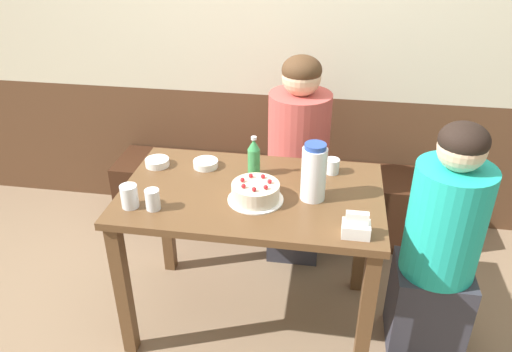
{
  "coord_description": "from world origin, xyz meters",
  "views": [
    {
      "loc": [
        0.33,
        -1.91,
        1.92
      ],
      "look_at": [
        0.01,
        0.05,
        0.81
      ],
      "focal_mm": 35.0,
      "sensor_mm": 36.0,
      "label": 1
    }
  ],
  "objects_px": {
    "glass_tumbler_short": "(153,200)",
    "person_teal_shirt": "(440,250)",
    "bench_seat": "(273,198)",
    "water_pitcher": "(314,172)",
    "glass_shot_small": "(332,166)",
    "bowl_soup_white": "(206,164)",
    "glass_water_tall": "(129,196)",
    "napkin_holder": "(356,227)",
    "birthday_cake": "(256,192)",
    "bowl_rice_small": "(157,162)",
    "person_pale_blue_shirt": "(298,163)",
    "soju_bottle": "(254,157)"
  },
  "relations": [
    {
      "from": "birthday_cake",
      "to": "person_teal_shirt",
      "type": "relative_size",
      "value": 0.21
    },
    {
      "from": "bench_seat",
      "to": "water_pitcher",
      "type": "bearing_deg",
      "value": -72.03
    },
    {
      "from": "birthday_cake",
      "to": "glass_water_tall",
      "type": "relative_size",
      "value": 2.4
    },
    {
      "from": "person_pale_blue_shirt",
      "to": "birthday_cake",
      "type": "bearing_deg",
      "value": -10.64
    },
    {
      "from": "soju_bottle",
      "to": "glass_water_tall",
      "type": "height_order",
      "value": "soju_bottle"
    },
    {
      "from": "birthday_cake",
      "to": "napkin_holder",
      "type": "xyz_separation_m",
      "value": [
        0.43,
        -0.2,
        -0.0
      ]
    },
    {
      "from": "bench_seat",
      "to": "glass_shot_small",
      "type": "relative_size",
      "value": 28.61
    },
    {
      "from": "napkin_holder",
      "to": "person_teal_shirt",
      "type": "xyz_separation_m",
      "value": [
        0.39,
        0.24,
        -0.24
      ]
    },
    {
      "from": "water_pitcher",
      "to": "bench_seat",
      "type": "bearing_deg",
      "value": 107.97
    },
    {
      "from": "soju_bottle",
      "to": "napkin_holder",
      "type": "bearing_deg",
      "value": -41.83
    },
    {
      "from": "napkin_holder",
      "to": "bowl_soup_white",
      "type": "bearing_deg",
      "value": 147.38
    },
    {
      "from": "bowl_rice_small",
      "to": "glass_shot_small",
      "type": "xyz_separation_m",
      "value": [
        0.85,
        0.06,
        0.02
      ]
    },
    {
      "from": "bench_seat",
      "to": "person_pale_blue_shirt",
      "type": "xyz_separation_m",
      "value": [
        0.16,
        -0.21,
        0.38
      ]
    },
    {
      "from": "bench_seat",
      "to": "person_teal_shirt",
      "type": "relative_size",
      "value": 1.76
    },
    {
      "from": "glass_water_tall",
      "to": "person_teal_shirt",
      "type": "bearing_deg",
      "value": 7.61
    },
    {
      "from": "birthday_cake",
      "to": "soju_bottle",
      "type": "xyz_separation_m",
      "value": [
        -0.05,
        0.23,
        0.05
      ]
    },
    {
      "from": "bowl_soup_white",
      "to": "glass_tumbler_short",
      "type": "distance_m",
      "value": 0.43
    },
    {
      "from": "birthday_cake",
      "to": "person_pale_blue_shirt",
      "type": "relative_size",
      "value": 0.2
    },
    {
      "from": "bench_seat",
      "to": "water_pitcher",
      "type": "xyz_separation_m",
      "value": [
        0.27,
        -0.85,
        0.68
      ]
    },
    {
      "from": "water_pitcher",
      "to": "person_pale_blue_shirt",
      "type": "relative_size",
      "value": 0.22
    },
    {
      "from": "napkin_holder",
      "to": "glass_water_tall",
      "type": "height_order",
      "value": "napkin_holder"
    },
    {
      "from": "bowl_soup_white",
      "to": "glass_water_tall",
      "type": "bearing_deg",
      "value": -119.48
    },
    {
      "from": "bench_seat",
      "to": "bowl_soup_white",
      "type": "xyz_separation_m",
      "value": [
        -0.26,
        -0.64,
        0.56
      ]
    },
    {
      "from": "birthday_cake",
      "to": "person_pale_blue_shirt",
      "type": "bearing_deg",
      "value": 79.36
    },
    {
      "from": "bowl_soup_white",
      "to": "glass_tumbler_short",
      "type": "bearing_deg",
      "value": -107.23
    },
    {
      "from": "water_pitcher",
      "to": "soju_bottle",
      "type": "height_order",
      "value": "water_pitcher"
    },
    {
      "from": "glass_tumbler_short",
      "to": "person_teal_shirt",
      "type": "distance_m",
      "value": 1.28
    },
    {
      "from": "birthday_cake",
      "to": "person_teal_shirt",
      "type": "xyz_separation_m",
      "value": [
        0.82,
        0.04,
        -0.24
      ]
    },
    {
      "from": "bench_seat",
      "to": "soju_bottle",
      "type": "relative_size",
      "value": 10.4
    },
    {
      "from": "bench_seat",
      "to": "glass_tumbler_short",
      "type": "distance_m",
      "value": 1.26
    },
    {
      "from": "soju_bottle",
      "to": "glass_tumbler_short",
      "type": "height_order",
      "value": "soju_bottle"
    },
    {
      "from": "water_pitcher",
      "to": "napkin_holder",
      "type": "bearing_deg",
      "value": -53.77
    },
    {
      "from": "soju_bottle",
      "to": "person_teal_shirt",
      "type": "bearing_deg",
      "value": -12.32
    },
    {
      "from": "birthday_cake",
      "to": "glass_shot_small",
      "type": "distance_m",
      "value": 0.44
    },
    {
      "from": "soju_bottle",
      "to": "person_pale_blue_shirt",
      "type": "distance_m",
      "value": 0.56
    },
    {
      "from": "water_pitcher",
      "to": "glass_shot_small",
      "type": "height_order",
      "value": "water_pitcher"
    },
    {
      "from": "glass_water_tall",
      "to": "birthday_cake",
      "type": "bearing_deg",
      "value": 14.89
    },
    {
      "from": "person_teal_shirt",
      "to": "glass_water_tall",
      "type": "bearing_deg",
      "value": 7.61
    },
    {
      "from": "glass_tumbler_short",
      "to": "napkin_holder",
      "type": "bearing_deg",
      "value": -3.76
    },
    {
      "from": "bench_seat",
      "to": "glass_shot_small",
      "type": "distance_m",
      "value": 0.91
    },
    {
      "from": "napkin_holder",
      "to": "glass_tumbler_short",
      "type": "bearing_deg",
      "value": 176.24
    },
    {
      "from": "bowl_soup_white",
      "to": "person_teal_shirt",
      "type": "distance_m",
      "value": 1.16
    },
    {
      "from": "water_pitcher",
      "to": "glass_shot_small",
      "type": "bearing_deg",
      "value": 72.58
    },
    {
      "from": "napkin_holder",
      "to": "water_pitcher",
      "type": "bearing_deg",
      "value": 126.23
    },
    {
      "from": "napkin_holder",
      "to": "person_teal_shirt",
      "type": "bearing_deg",
      "value": 31.13
    },
    {
      "from": "water_pitcher",
      "to": "glass_water_tall",
      "type": "bearing_deg",
      "value": -165.68
    },
    {
      "from": "glass_tumbler_short",
      "to": "bench_seat",
      "type": "bearing_deg",
      "value": 69.64
    },
    {
      "from": "glass_water_tall",
      "to": "person_teal_shirt",
      "type": "relative_size",
      "value": 0.09
    },
    {
      "from": "soju_bottle",
      "to": "person_pale_blue_shirt",
      "type": "height_order",
      "value": "person_pale_blue_shirt"
    },
    {
      "from": "water_pitcher",
      "to": "bowl_soup_white",
      "type": "distance_m",
      "value": 0.59
    }
  ]
}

